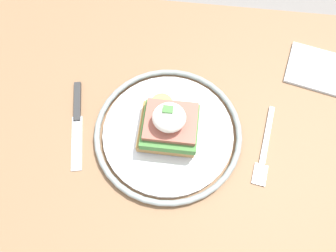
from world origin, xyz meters
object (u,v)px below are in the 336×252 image
at_px(sandwich, 169,125).
at_px(knife, 77,117).
at_px(napkin, 319,70).
at_px(plate, 168,132).
at_px(fork, 264,149).

height_order(sandwich, knife, sandwich).
bearing_deg(napkin, sandwich, 31.65).
height_order(plate, napkin, plate).
bearing_deg(fork, sandwich, -2.44).
relative_size(plate, fork, 1.72).
height_order(knife, napkin, same).
distance_m(sandwich, knife, 0.17).
xyz_separation_m(plate, sandwich, (-0.00, 0.00, 0.04)).
height_order(sandwich, napkin, sandwich).
distance_m(fork, napkin, 0.20).
relative_size(plate, knife, 1.50).
xyz_separation_m(knife, napkin, (-0.44, -0.15, 0.00)).
bearing_deg(fork, plate, -2.94).
relative_size(fork, knife, 0.88).
bearing_deg(plate, knife, -4.50).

